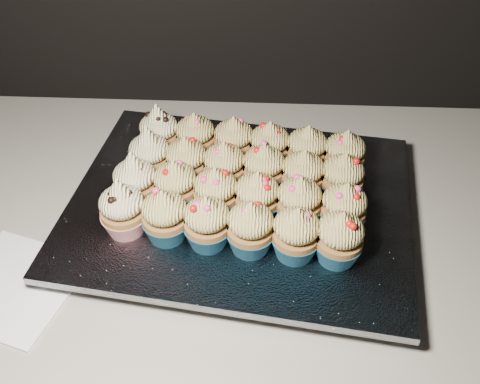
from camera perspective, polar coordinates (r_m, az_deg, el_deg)
The scene contains 29 objects.
cabinet at distance 1.19m, azimuth 2.83°, elevation -18.39°, with size 2.40×0.60×0.86m, color black.
worktop at distance 0.83m, azimuth 3.87°, elevation -3.21°, with size 2.44×0.64×0.04m, color beige.
napkin at distance 0.78m, azimuth -22.94°, elevation -9.20°, with size 0.15×0.15×0.00m, color white.
baking_tray at distance 0.80m, azimuth -0.00°, elevation -2.05°, with size 0.45×0.35×0.02m, color black.
foil_lining at distance 0.79m, azimuth -0.00°, elevation -1.17°, with size 0.49×0.38×0.01m, color silver.
cupcake_0 at distance 0.73m, azimuth -12.40°, elevation -1.79°, with size 0.06×0.06×0.10m.
cupcake_1 at distance 0.71m, azimuth -8.00°, elevation -2.60°, with size 0.06×0.06×0.08m.
cupcake_2 at distance 0.70m, azimuth -3.52°, elevation -3.28°, with size 0.06×0.06×0.08m.
cupcake_3 at distance 0.69m, azimuth 1.11°, elevation -3.88°, with size 0.06×0.06×0.08m.
cupcake_4 at distance 0.69m, azimuth 6.00°, elevation -4.46°, with size 0.06×0.06×0.08m.
cupcake_5 at distance 0.69m, azimuth 10.54°, elevation -4.86°, with size 0.06×0.06×0.08m.
cupcake_6 at distance 0.77m, azimuth -11.10°, elevation 1.07°, with size 0.06×0.06×0.10m.
cupcake_7 at distance 0.76m, azimuth -6.89°, elevation 0.64°, with size 0.06×0.06×0.08m.
cupcake_8 at distance 0.74m, azimuth -2.61°, elevation -0.14°, with size 0.06×0.06×0.08m.
cupcake_9 at distance 0.73m, azimuth 1.81°, elevation -0.58°, with size 0.06×0.06×0.08m.
cupcake_10 at distance 0.73m, azimuth 6.29°, elevation -1.11°, with size 0.06×0.06×0.08m.
cupcake_11 at distance 0.73m, azimuth 10.99°, elevation -1.77°, with size 0.06×0.06×0.08m.
cupcake_12 at distance 0.81m, azimuth -9.59°, elevation 3.85°, with size 0.06×0.06×0.10m.
cupcake_13 at distance 0.79m, azimuth -5.74°, elevation 3.20°, with size 0.06×0.06×0.08m.
cupcake_14 at distance 0.78m, azimuth -1.70°, elevation 2.70°, with size 0.06×0.06×0.08m.
cupcake_15 at distance 0.78m, azimuth 2.53°, elevation 2.47°, with size 0.06×0.06×0.08m.
cupcake_16 at distance 0.77m, azimuth 6.70°, elevation 1.79°, with size 0.06×0.06×0.08m.
cupcake_17 at distance 0.78m, azimuth 10.83°, elevation 1.46°, with size 0.06×0.06×0.08m.
cupcake_18 at distance 0.85m, azimuth -8.61°, elevation 6.24°, with size 0.06×0.06×0.10m.
cupcake_19 at distance 0.84m, azimuth -4.78°, elevation 5.79°, with size 0.06×0.06×0.08m.
cupcake_20 at distance 0.83m, azimuth -0.68°, elevation 5.41°, with size 0.06×0.06×0.08m.
cupcake_21 at distance 0.82m, azimuth 3.14°, elevation 4.87°, with size 0.06×0.06×0.08m.
cupcake_22 at distance 0.82m, azimuth 7.11°, elevation 4.42°, with size 0.06×0.06×0.08m.
cupcake_23 at distance 0.82m, azimuth 11.05°, elevation 3.87°, with size 0.06×0.06×0.08m.
Camera 1 is at (-0.03, 1.12, 1.48)m, focal length 40.00 mm.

